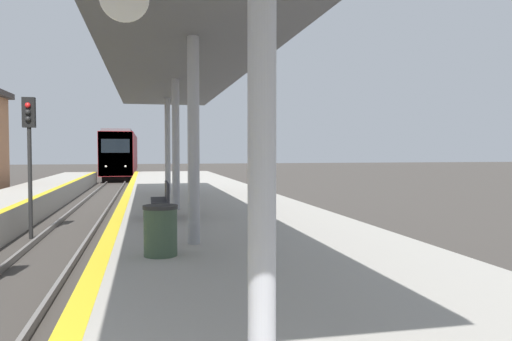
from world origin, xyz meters
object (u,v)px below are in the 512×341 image
object	(u,v)px
signal_mid	(29,140)
trash_bin	(160,230)
train	(122,154)
bench	(162,199)

from	to	relation	value
signal_mid	trash_bin	size ratio (longest dim) A/B	5.10
train	bench	xyz separation A→B (m)	(2.79, -39.24, -0.87)
signal_mid	bench	xyz separation A→B (m)	(3.80, -3.09, -1.57)
signal_mid	bench	bearing A→B (deg)	-39.13
signal_mid	trash_bin	xyz separation A→B (m)	(3.62, -7.75, -1.63)
train	trash_bin	distance (m)	43.98
signal_mid	bench	world-z (taller)	signal_mid
trash_bin	bench	xyz separation A→B (m)	(0.18, 4.66, 0.06)
signal_mid	train	bearing A→B (deg)	88.39
bench	signal_mid	bearing A→B (deg)	140.87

